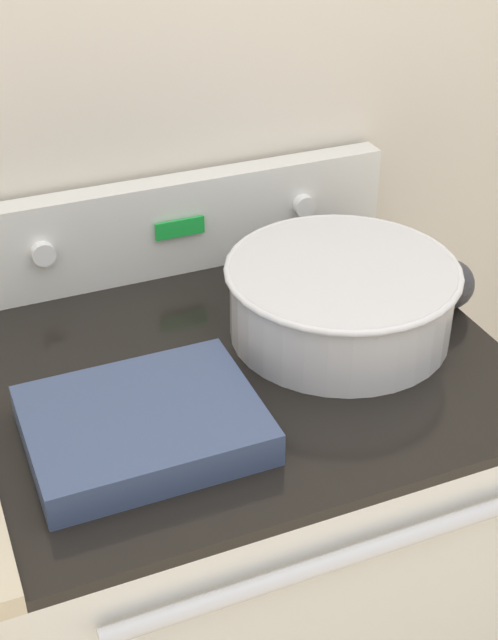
% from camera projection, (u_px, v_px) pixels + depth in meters
% --- Properties ---
extents(kitchen_wall, '(8.00, 0.05, 2.50)m').
position_uv_depth(kitchen_wall, '(156.00, 77.00, 1.51)').
color(kitchen_wall, beige).
rests_on(kitchen_wall, ground_plane).
extents(stove_range, '(0.81, 0.72, 0.91)m').
position_uv_depth(stove_range, '(243.00, 561.00, 1.65)').
color(stove_range, silver).
rests_on(stove_range, ground_plane).
extents(control_panel, '(0.81, 0.07, 0.18)m').
position_uv_depth(control_panel, '(174.00, 225.00, 1.60)').
color(control_panel, silver).
rests_on(control_panel, stove_range).
extents(mixing_bowl, '(0.38, 0.38, 0.12)m').
position_uv_depth(mixing_bowl, '(341.00, 295.00, 1.43)').
color(mixing_bowl, silver).
rests_on(mixing_bowl, stove_range).
extents(casserole_dish, '(0.32, 0.25, 0.05)m').
position_uv_depth(casserole_dish, '(143.00, 423.00, 1.22)').
color(casserole_dish, '#38476B').
rests_on(casserole_dish, stove_range).
extents(ladle, '(0.09, 0.32, 0.09)m').
position_uv_depth(ladle, '(445.00, 283.00, 1.52)').
color(ladle, '#333338').
rests_on(ladle, stove_range).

